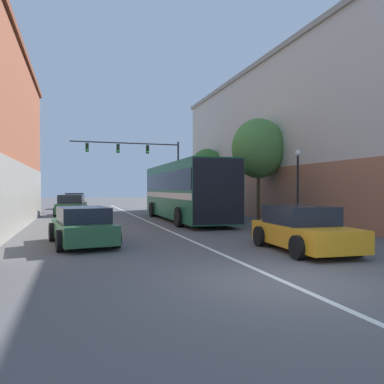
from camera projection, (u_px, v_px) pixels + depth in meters
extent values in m
plane|color=#565454|center=(284.00, 282.00, 7.65)|extent=(160.00, 160.00, 0.00)
cube|color=silver|center=(144.00, 220.00, 23.01)|extent=(0.14, 44.21, 0.01)
cube|color=#9E998E|center=(22.00, 196.00, 18.46)|extent=(0.24, 18.32, 3.11)
cube|color=beige|center=(308.00, 142.00, 26.29)|extent=(8.15, 27.90, 10.36)
cube|color=#A86647|center=(256.00, 194.00, 25.11)|extent=(0.24, 27.34, 3.20)
cube|color=gray|center=(308.00, 71.00, 26.25)|extent=(8.48, 28.18, 0.30)
cube|color=#145133|center=(185.00, 191.00, 22.45)|extent=(2.66, 11.60, 3.14)
cube|color=black|center=(185.00, 181.00, 22.44)|extent=(2.71, 11.37, 1.01)
cube|color=beige|center=(185.00, 195.00, 22.45)|extent=(2.69, 11.49, 0.31)
cube|color=black|center=(219.00, 191.00, 16.93)|extent=(2.47, 0.09, 3.02)
cylinder|color=black|center=(152.00, 210.00, 25.52)|extent=(0.31, 1.00, 1.00)
cylinder|color=black|center=(188.00, 209.00, 26.27)|extent=(0.31, 1.00, 1.00)
cylinder|color=black|center=(179.00, 217.00, 18.65)|extent=(0.31, 1.00, 1.00)
cylinder|color=black|center=(227.00, 216.00, 19.39)|extent=(0.31, 1.00, 1.00)
cube|color=orange|center=(304.00, 235.00, 11.45)|extent=(2.01, 4.11, 0.62)
cube|color=black|center=(300.00, 215.00, 11.68)|extent=(1.74, 2.19, 0.57)
cylinder|color=black|center=(260.00, 236.00, 12.44)|extent=(0.26, 0.67, 0.66)
cylinder|color=black|center=(309.00, 235.00, 12.87)|extent=(0.26, 0.67, 0.66)
cylinder|color=black|center=(298.00, 247.00, 10.03)|extent=(0.26, 0.67, 0.66)
cylinder|color=black|center=(356.00, 245.00, 10.46)|extent=(0.26, 0.67, 0.66)
cube|color=#285633|center=(72.00, 208.00, 27.13)|extent=(2.22, 4.22, 0.69)
cube|color=black|center=(71.00, 199.00, 26.93)|extent=(1.86, 2.28, 0.61)
cylinder|color=black|center=(61.00, 210.00, 28.19)|extent=(0.29, 0.69, 0.67)
cylinder|color=black|center=(86.00, 210.00, 28.54)|extent=(0.29, 0.69, 0.67)
cylinder|color=black|center=(56.00, 212.00, 25.72)|extent=(0.29, 0.69, 0.67)
cylinder|color=black|center=(83.00, 211.00, 26.08)|extent=(0.29, 0.69, 0.67)
cube|color=orange|center=(75.00, 203.00, 36.83)|extent=(1.99, 3.99, 0.74)
cube|color=black|center=(75.00, 196.00, 36.63)|extent=(1.77, 2.10, 0.60)
cylinder|color=black|center=(65.00, 205.00, 37.75)|extent=(0.24, 0.64, 0.64)
cylinder|color=black|center=(85.00, 204.00, 38.25)|extent=(0.24, 0.64, 0.64)
cylinder|color=black|center=(64.00, 206.00, 35.40)|extent=(0.24, 0.64, 0.64)
cylinder|color=black|center=(85.00, 206.00, 35.91)|extent=(0.24, 0.64, 0.64)
cube|color=#285633|center=(82.00, 230.00, 12.80)|extent=(2.20, 4.33, 0.60)
cube|color=black|center=(83.00, 215.00, 12.60)|extent=(1.79, 2.34, 0.50)
cylinder|color=black|center=(52.00, 232.00, 13.59)|extent=(0.31, 0.69, 0.67)
cylinder|color=black|center=(100.00, 230.00, 14.32)|extent=(0.31, 0.69, 0.67)
cylinder|color=black|center=(60.00, 241.00, 11.27)|extent=(0.31, 0.69, 0.67)
cylinder|color=black|center=(116.00, 238.00, 12.00)|extent=(0.31, 0.69, 0.67)
cylinder|color=#333338|center=(178.00, 175.00, 36.18)|extent=(0.18, 0.18, 6.47)
cylinder|color=#333338|center=(126.00, 143.00, 34.66)|extent=(10.00, 0.12, 0.12)
cube|color=#234723|center=(148.00, 149.00, 35.26)|extent=(0.28, 0.24, 0.80)
sphere|color=black|center=(148.00, 147.00, 35.12)|extent=(0.18, 0.18, 0.18)
sphere|color=black|center=(148.00, 149.00, 35.12)|extent=(0.18, 0.18, 0.18)
sphere|color=green|center=(148.00, 152.00, 35.12)|extent=(0.18, 0.18, 0.18)
cube|color=#234723|center=(118.00, 148.00, 34.44)|extent=(0.28, 0.24, 0.80)
sphere|color=black|center=(118.00, 146.00, 34.29)|extent=(0.18, 0.18, 0.18)
sphere|color=black|center=(118.00, 148.00, 34.30)|extent=(0.18, 0.18, 0.18)
sphere|color=green|center=(118.00, 151.00, 34.30)|extent=(0.18, 0.18, 0.18)
cube|color=#234723|center=(87.00, 147.00, 33.62)|extent=(0.28, 0.24, 0.80)
sphere|color=black|center=(87.00, 144.00, 33.47)|extent=(0.18, 0.18, 0.18)
sphere|color=black|center=(87.00, 147.00, 33.47)|extent=(0.18, 0.18, 0.18)
sphere|color=green|center=(87.00, 150.00, 33.47)|extent=(0.18, 0.18, 0.18)
cone|color=black|center=(298.00, 226.00, 18.04)|extent=(0.26, 0.26, 0.20)
cylinder|color=black|center=(298.00, 192.00, 18.03)|extent=(0.10, 0.10, 3.54)
sphere|color=white|center=(298.00, 153.00, 18.01)|extent=(0.29, 0.29, 0.29)
cylinder|color=#4C3823|center=(258.00, 196.00, 22.53)|extent=(0.20, 0.20, 2.96)
ellipsoid|color=#4C843D|center=(258.00, 148.00, 22.51)|extent=(3.27, 2.95, 3.60)
cylinder|color=#3D2D1E|center=(207.00, 196.00, 31.93)|extent=(0.26, 0.26, 2.57)
ellipsoid|color=#38702D|center=(207.00, 167.00, 31.91)|extent=(2.84, 2.56, 3.13)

